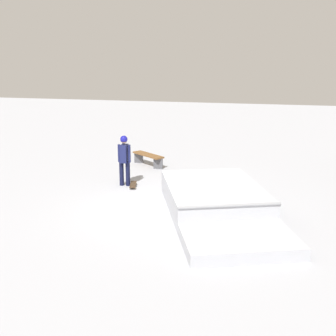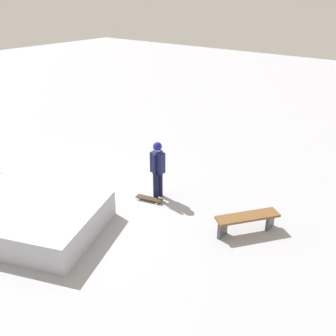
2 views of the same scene
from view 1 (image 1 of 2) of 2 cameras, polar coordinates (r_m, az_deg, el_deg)
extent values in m
plane|color=#A8AAB2|center=(12.58, 0.81, -5.20)|extent=(60.00, 60.00, 0.00)
cube|color=#B0B3BB|center=(12.44, 6.04, -3.81)|extent=(4.30, 3.73, 0.70)
cube|color=#B0B3BB|center=(10.08, 9.50, -9.65)|extent=(2.62, 3.08, 0.30)
cylinder|color=gray|center=(10.68, 8.26, -5.01)|extent=(1.02, 2.45, 0.08)
cylinder|color=black|center=(14.59, -5.36, -0.79)|extent=(0.15, 0.15, 0.82)
cylinder|color=black|center=(14.65, -6.19, -0.75)|extent=(0.15, 0.15, 0.82)
cube|color=#191E4C|center=(14.45, -5.85, 1.95)|extent=(0.40, 0.25, 0.60)
cylinder|color=#191E4C|center=(14.40, -5.18, 1.92)|extent=(0.09, 0.09, 0.60)
cylinder|color=#191E4C|center=(14.50, -6.52, 1.97)|extent=(0.09, 0.09, 0.60)
sphere|color=tan|center=(14.36, -5.89, 3.70)|extent=(0.22, 0.22, 0.22)
sphere|color=navy|center=(14.35, -5.90, 3.82)|extent=(0.25, 0.25, 0.25)
cube|color=#3F2D1E|center=(14.54, -4.67, -2.18)|extent=(0.82, 0.40, 0.02)
cylinder|color=silver|center=(14.28, -4.28, -2.70)|extent=(0.06, 0.04, 0.06)
cylinder|color=silver|center=(14.30, -5.20, -2.70)|extent=(0.06, 0.04, 0.06)
cylinder|color=silver|center=(14.82, -4.15, -2.06)|extent=(0.06, 0.04, 0.06)
cylinder|color=silver|center=(14.83, -5.04, -2.06)|extent=(0.06, 0.04, 0.06)
cube|color=brown|center=(17.23, -2.67, 1.76)|extent=(1.27, 1.53, 0.06)
cube|color=#4C4C51|center=(16.78, -1.33, 0.59)|extent=(0.08, 0.36, 0.42)
cube|color=#4C4C51|center=(17.79, -3.91, 1.36)|extent=(0.08, 0.36, 0.42)
camera|label=2|loc=(19.49, 22.27, 17.05)|focal=39.79mm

